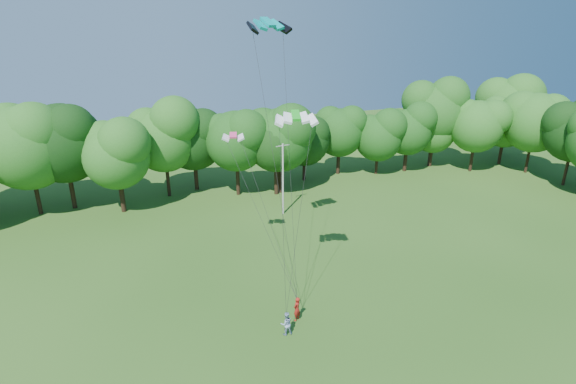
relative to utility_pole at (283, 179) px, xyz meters
name	(u,v)px	position (x,y,z in m)	size (l,w,h in m)	color
utility_pole	(283,179)	(0.00, 0.00, 0.00)	(1.60, 0.39, 8.05)	#B1AFA8
kite_flyer_left	(297,309)	(-5.15, -18.35, -3.22)	(0.68, 0.45, 1.86)	#A21D14
kite_flyer_right	(286,324)	(-6.39, -19.60, -3.28)	(0.84, 0.65, 1.73)	#8DA2C4
kite_teal	(268,22)	(-4.56, -10.32, 15.92)	(3.40, 2.07, 0.76)	#049391
kite_green	(296,115)	(-4.32, -15.65, 10.11)	(2.97, 1.80, 0.57)	green
kite_pink	(233,135)	(-7.10, -8.54, 7.36)	(1.92, 1.26, 0.38)	#E53F78
tree_back_center	(276,141)	(1.22, 6.18, 2.67)	(7.50, 7.50, 10.91)	black
tree_back_east	(435,109)	(26.41, 10.00, 4.26)	(9.25, 9.25, 13.46)	black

